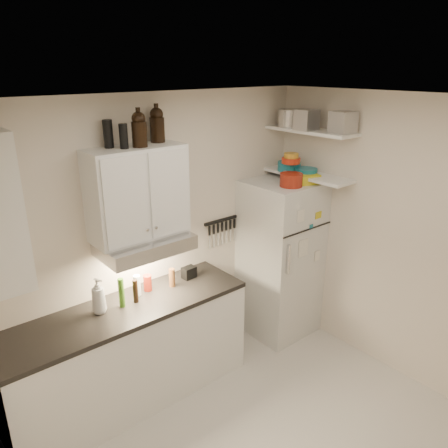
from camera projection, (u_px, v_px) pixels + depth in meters
ceiling at (291, 101)px, 2.48m from camera, size 3.20×3.00×0.02m
back_wall at (161, 238)px, 4.02m from camera, size 3.20×0.02×2.60m
left_wall at (35, 419)px, 1.97m from camera, size 0.02×3.00×2.60m
right_wall at (405, 243)px, 3.90m from camera, size 0.02×3.00×2.60m
base_cabinet at (131, 356)px, 3.76m from camera, size 2.10×0.60×0.88m
countertop at (127, 309)px, 3.61m from camera, size 2.10×0.62×0.04m
upper_cabinet at (138, 193)px, 3.54m from camera, size 0.80×0.33×0.75m
range_hood at (145, 245)px, 3.64m from camera, size 0.76×0.46×0.12m
fridge at (280, 258)px, 4.68m from camera, size 0.70×0.68×1.70m
shelf_hi at (311, 131)px, 4.24m from camera, size 0.30×0.95×0.03m
shelf_lo at (308, 175)px, 4.39m from camera, size 0.30×0.95×0.03m
knife_strip at (221, 220)px, 4.42m from camera, size 0.42×0.02×0.03m
dutch_oven at (291, 180)px, 4.18m from camera, size 0.29×0.29×0.13m
book_stack at (304, 178)px, 4.34m from camera, size 0.30×0.33×0.09m
spice_jar at (286, 177)px, 4.32m from camera, size 0.09×0.09×0.11m
stock_pot at (290, 118)px, 4.38m from camera, size 0.27×0.27×0.17m
tin_a at (307, 120)px, 4.15m from camera, size 0.20×0.18×0.19m
tin_b at (343, 122)px, 3.97m from camera, size 0.21×0.21×0.19m
bowl_teal at (289, 166)px, 4.49m from camera, size 0.23×0.23×0.09m
bowl_orange at (291, 161)px, 4.39m from camera, size 0.19×0.19×0.06m
bowl_yellow at (291, 155)px, 4.37m from camera, size 0.15×0.15×0.05m
plates at (306, 171)px, 4.36m from camera, size 0.26×0.26×0.06m
growler_a at (139, 129)px, 3.35m from camera, size 0.14×0.14×0.28m
growler_b at (157, 124)px, 3.56m from camera, size 0.14×0.14×0.29m
thermos_a at (124, 136)px, 3.30m from camera, size 0.08×0.08×0.19m
thermos_b at (108, 134)px, 3.32m from camera, size 0.08×0.08×0.21m
soap_bottle at (98, 294)px, 3.47m from camera, size 0.17×0.17×0.33m
pepper_mill at (172, 278)px, 3.91m from camera, size 0.06×0.06×0.17m
oil_bottle at (121, 293)px, 3.57m from camera, size 0.05×0.05×0.25m
vinegar_bottle at (135, 291)px, 3.65m from camera, size 0.05×0.05×0.20m
clear_bottle at (137, 285)px, 3.76m from camera, size 0.06×0.06×0.19m
red_jar at (148, 283)px, 3.85m from camera, size 0.08×0.08×0.15m
caddy at (189, 272)px, 4.08m from camera, size 0.13×0.10×0.11m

